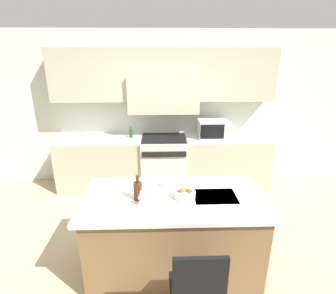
# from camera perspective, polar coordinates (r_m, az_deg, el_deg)

# --- Properties ---
(ground_plane) EXTENTS (10.00, 10.00, 0.00)m
(ground_plane) POSITION_cam_1_polar(r_m,az_deg,el_deg) (3.36, -0.27, -23.63)
(ground_plane) COLOR tan
(back_cabinetry) EXTENTS (10.00, 0.46, 2.70)m
(back_cabinetry) POSITION_cam_1_polar(r_m,az_deg,el_deg) (4.65, -1.02, 10.97)
(back_cabinetry) COLOR silver
(back_cabinetry) RESTS_ON ground_plane
(back_counter) EXTENTS (3.71, 0.62, 0.93)m
(back_counter) POSITION_cam_1_polar(r_m,az_deg,el_deg) (4.72, -0.90, -3.29)
(back_counter) COLOR #B2AD93
(back_counter) RESTS_ON ground_plane
(range_stove) EXTENTS (0.79, 0.70, 0.93)m
(range_stove) POSITION_cam_1_polar(r_m,az_deg,el_deg) (4.70, -0.89, -3.38)
(range_stove) COLOR beige
(range_stove) RESTS_ON ground_plane
(microwave) EXTENTS (0.51, 0.37, 0.30)m
(microwave) POSITION_cam_1_polar(r_m,az_deg,el_deg) (4.61, 9.77, 3.93)
(microwave) COLOR silver
(microwave) RESTS_ON back_counter
(kitchen_island) EXTENTS (1.89, 0.91, 0.91)m
(kitchen_island) POSITION_cam_1_polar(r_m,az_deg,el_deg) (3.01, 1.30, -18.23)
(kitchen_island) COLOR brown
(kitchen_island) RESTS_ON ground_plane
(island_chair) EXTENTS (0.42, 0.40, 0.98)m
(island_chair) POSITION_cam_1_polar(r_m,az_deg,el_deg) (2.35, 6.32, -28.94)
(island_chair) COLOR black
(island_chair) RESTS_ON ground_plane
(wine_bottle) EXTENTS (0.09, 0.09, 0.27)m
(wine_bottle) POSITION_cam_1_polar(r_m,az_deg,el_deg) (2.68, -6.57, -9.36)
(wine_bottle) COLOR #422314
(wine_bottle) RESTS_ON kitchen_island
(wine_glass_near) EXTENTS (0.07, 0.07, 0.18)m
(wine_glass_near) POSITION_cam_1_polar(r_m,az_deg,el_deg) (2.56, -5.85, -10.25)
(wine_glass_near) COLOR white
(wine_glass_near) RESTS_ON kitchen_island
(wine_glass_far) EXTENTS (0.07, 0.07, 0.18)m
(wine_glass_far) POSITION_cam_1_polar(r_m,az_deg,el_deg) (2.87, -0.28, -6.66)
(wine_glass_far) COLOR white
(wine_glass_far) RESTS_ON kitchen_island
(fruit_bowl) EXTENTS (0.23, 0.23, 0.10)m
(fruit_bowl) POSITION_cam_1_polar(r_m,az_deg,el_deg) (2.73, 3.62, -10.12)
(fruit_bowl) COLOR silver
(fruit_bowl) RESTS_ON kitchen_island
(oil_bottle_on_counter) EXTENTS (0.05, 0.05, 0.19)m
(oil_bottle_on_counter) POSITION_cam_1_polar(r_m,az_deg,el_deg) (4.58, -8.04, 2.93)
(oil_bottle_on_counter) COLOR #194723
(oil_bottle_on_counter) RESTS_ON back_counter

